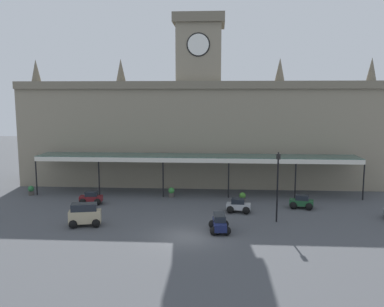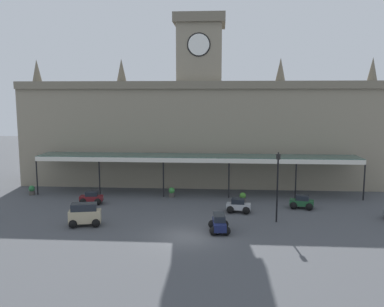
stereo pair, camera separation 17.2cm
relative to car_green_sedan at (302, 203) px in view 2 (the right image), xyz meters
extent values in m
plane|color=#46484C|center=(-9.59, -8.04, -0.50)|extent=(140.00, 140.00, 0.00)
cube|color=gray|center=(-9.59, 10.29, 5.21)|extent=(39.31, 6.57, 11.43)
cube|color=#756C5B|center=(-9.59, 6.85, 10.52)|extent=(39.31, 0.30, 0.80)
cube|color=gray|center=(-9.59, 10.29, 13.96)|extent=(4.80, 4.80, 6.08)
cube|color=#6E6655|center=(-9.59, 10.29, 17.51)|extent=(5.50, 5.50, 1.00)
cylinder|color=white|center=(-9.59, 7.83, 14.69)|extent=(2.20, 0.12, 2.20)
cylinder|color=black|center=(-9.59, 7.87, 14.69)|extent=(2.46, 0.06, 2.46)
cone|color=#675F50|center=(-28.25, 10.29, 12.22)|extent=(1.10, 1.10, 2.60)
cone|color=#675F50|center=(-18.44, 10.29, 12.22)|extent=(1.10, 1.10, 2.60)
cone|color=#675F50|center=(-0.75, 10.29, 12.22)|extent=(1.10, 1.10, 2.60)
cone|color=#675F50|center=(9.06, 10.29, 12.22)|extent=(1.10, 1.10, 2.60)
cube|color=#38564C|center=(-9.59, 4.80, 3.39)|extent=(32.10, 3.20, 0.16)
cube|color=silver|center=(-9.59, 3.20, 3.19)|extent=(32.10, 0.12, 0.44)
cylinder|color=black|center=(-25.65, 3.35, 1.40)|extent=(0.14, 0.14, 3.81)
cylinder|color=black|center=(-19.23, 3.35, 1.40)|extent=(0.14, 0.14, 3.81)
cylinder|color=black|center=(-12.80, 3.35, 1.40)|extent=(0.14, 0.14, 3.81)
cylinder|color=black|center=(-6.38, 3.35, 1.40)|extent=(0.14, 0.14, 3.81)
cylinder|color=black|center=(0.04, 3.35, 1.40)|extent=(0.14, 0.14, 3.81)
cylinder|color=black|center=(6.46, 3.35, 1.40)|extent=(0.14, 0.14, 3.81)
cube|color=#1E512D|center=(-0.01, 0.00, 0.02)|extent=(2.20, 1.32, 0.50)
cube|color=#1E232B|center=(0.04, -0.01, 0.48)|extent=(1.25, 1.03, 0.42)
sphere|color=black|center=(-0.76, -0.28, -0.18)|extent=(0.64, 0.64, 0.64)
sphere|color=black|center=(-0.57, 0.58, -0.18)|extent=(0.64, 0.64, 0.64)
sphere|color=black|center=(0.55, -0.58, -0.18)|extent=(0.64, 0.64, 0.64)
sphere|color=black|center=(0.75, 0.28, -0.18)|extent=(0.64, 0.64, 0.64)
cube|color=maroon|center=(-19.08, 0.19, 0.02)|extent=(2.11, 1.03, 0.50)
cube|color=#1E232B|center=(-19.03, 0.20, 0.48)|extent=(1.16, 0.88, 0.42)
sphere|color=black|center=(-19.72, -0.30, -0.18)|extent=(0.64, 0.64, 0.64)
sphere|color=black|center=(-19.79, 0.58, -0.18)|extent=(0.64, 0.64, 0.64)
sphere|color=black|center=(-18.37, -0.20, -0.18)|extent=(0.64, 0.64, 0.64)
sphere|color=black|center=(-18.44, 0.68, -0.18)|extent=(0.64, 0.64, 0.64)
cube|color=#B2B5BA|center=(-5.64, -1.61, 0.02)|extent=(2.14, 1.11, 0.50)
cube|color=#1E232B|center=(-5.68, -1.61, 0.48)|extent=(1.18, 0.92, 0.42)
sphere|color=black|center=(-4.91, -1.25, -0.18)|extent=(0.64, 0.64, 0.64)
sphere|color=black|center=(-5.01, -2.13, -0.18)|extent=(0.64, 0.64, 0.64)
sphere|color=black|center=(-6.26, -1.10, -0.18)|extent=(0.64, 0.64, 0.64)
sphere|color=black|center=(-6.36, -1.97, -0.18)|extent=(0.64, 0.64, 0.64)
cube|color=#19214C|center=(-7.27, -6.77, 0.04)|extent=(1.08, 2.31, 0.55)
cube|color=#1E232B|center=(-7.29, -6.57, 0.54)|extent=(0.95, 1.61, 0.45)
sphere|color=black|center=(-6.76, -7.51, -0.18)|extent=(0.64, 0.64, 0.64)
sphere|color=black|center=(-7.66, -7.58, -0.18)|extent=(0.64, 0.64, 0.64)
sphere|color=black|center=(-6.88, -5.96, -0.18)|extent=(0.64, 0.64, 0.64)
sphere|color=black|center=(-7.78, -6.04, -0.18)|extent=(0.64, 0.64, 0.64)
cube|color=tan|center=(-17.55, -6.12, 0.24)|extent=(2.55, 1.43, 0.95)
cube|color=#1E232B|center=(-17.60, -6.13, 0.99)|extent=(2.05, 1.28, 0.55)
sphere|color=black|center=(-16.82, -5.47, -0.18)|extent=(0.64, 0.64, 0.64)
sphere|color=black|center=(-16.62, -6.40, -0.18)|extent=(0.64, 0.64, 0.64)
sphere|color=black|center=(-18.48, -5.83, -0.18)|extent=(0.64, 0.64, 0.64)
sphere|color=black|center=(-18.28, -6.76, -0.18)|extent=(0.64, 0.64, 0.64)
cylinder|color=black|center=(-2.75, -4.10, 2.01)|extent=(0.13, 0.13, 5.02)
cube|color=black|center=(-2.75, -4.10, 4.74)|extent=(0.30, 0.30, 0.44)
sphere|color=black|center=(-2.75, -4.10, 5.02)|extent=(0.14, 0.14, 0.14)
cylinder|color=#47423D|center=(-5.11, 1.69, -0.29)|extent=(0.56, 0.56, 0.42)
sphere|color=#3D7628|center=(-5.11, 1.69, 0.16)|extent=(0.60, 0.60, 0.60)
cylinder|color=#47423D|center=(-11.99, 3.29, -0.29)|extent=(0.56, 0.56, 0.42)
sphere|color=#358338|center=(-11.99, 3.29, 0.16)|extent=(0.60, 0.60, 0.60)
cylinder|color=#47423D|center=(-26.16, 3.14, -0.29)|extent=(0.56, 0.56, 0.42)
sphere|color=#2A6E3A|center=(-26.16, 3.14, 0.16)|extent=(0.60, 0.60, 0.60)
camera|label=1|loc=(-7.41, -35.70, 9.39)|focal=38.13mm
camera|label=2|loc=(-7.24, -35.69, 9.39)|focal=38.13mm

